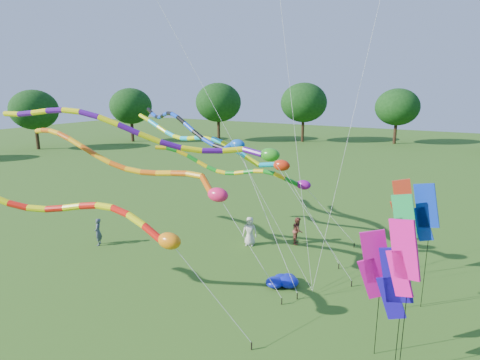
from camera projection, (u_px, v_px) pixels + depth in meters
The scene contains 18 objects.
ground at pixel (216, 326), 15.66m from camera, with size 160.00×160.00×0.00m, color #265516.
tree_ring at pixel (272, 221), 11.34m from camera, with size 118.26×117.97×9.36m.
tube_kite_red at pixel (75, 212), 15.50m from camera, with size 13.64×3.48×6.50m.
tube_kite_orange at pixel (137, 165), 20.47m from camera, with size 16.65×1.16×7.36m.
tube_kite_purple at pixel (159, 136), 18.74m from camera, with size 16.42×5.59×8.80m.
tube_kite_blue at pixel (193, 129), 21.61m from camera, with size 12.65×5.04×8.29m.
tube_kite_cyan at pixel (218, 146), 23.92m from camera, with size 15.09×2.45×7.72m.
tube_kite_green at pixel (249, 172), 24.07m from camera, with size 11.93×2.99×5.99m.
banner_pole_magenta_a at pixel (374, 265), 13.32m from camera, with size 1.12×0.48×4.61m.
banner_pole_red at pixel (402, 204), 19.05m from camera, with size 1.15×0.36×4.93m.
banner_pole_green at pixel (403, 223), 16.19m from camera, with size 1.16×0.15×5.00m.
banner_pole_blue_a at pixel (394, 284), 12.57m from camera, with size 1.16×0.13×4.36m.
banner_pole_magenta_b at pixel (403, 259), 11.86m from camera, with size 1.10×0.53×5.43m.
banner_pole_blue_b at pixel (425, 213), 16.23m from camera, with size 1.15×0.30×5.41m.
blue_nylon_heap at pixel (286, 282), 18.74m from camera, with size 1.31×1.57×0.48m.
person_a at pixel (250, 231), 23.42m from camera, with size 0.84×0.55×1.73m, color beige.
person_b at pixel (98, 232), 23.45m from camera, with size 0.59×0.39×1.61m, color #3D4556.
person_c at pixel (298, 230), 23.67m from camera, with size 0.79×0.61×1.62m, color brown.
Camera 1 is at (7.80, -11.58, 9.16)m, focal length 30.00 mm.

